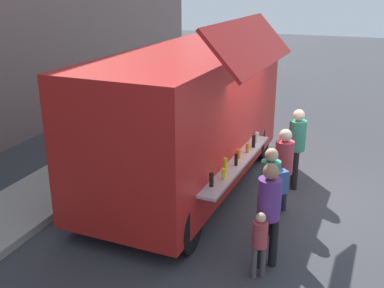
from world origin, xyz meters
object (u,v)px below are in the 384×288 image
customer_mid_with_backpack (271,184)px  food_truck_main (188,116)px  trash_bin (166,108)px  child_near_queue (260,239)px  customer_extra_browsing (297,142)px  customer_rear_waiting (269,207)px  customer_front_ordering (284,164)px

customer_mid_with_backpack → food_truck_main: bearing=11.3°
trash_bin → child_near_queue: size_ratio=0.92×
trash_bin → child_near_queue: 8.08m
trash_bin → customer_extra_browsing: 5.59m
customer_rear_waiting → food_truck_main: bearing=10.8°
customer_extra_browsing → customer_rear_waiting: bearing=80.2°
child_near_queue → customer_rear_waiting: bearing=-47.8°
food_truck_main → customer_rear_waiting: bearing=-134.0°
customer_front_ordering → customer_rear_waiting: customer_rear_waiting is taller
food_truck_main → child_near_queue: 3.51m
customer_mid_with_backpack → trash_bin: bearing=-5.4°
child_near_queue → trash_bin: bearing=-5.8°
customer_mid_with_backpack → customer_rear_waiting: customer_rear_waiting is taller
customer_extra_browsing → child_near_queue: size_ratio=1.60×
customer_front_ordering → customer_mid_with_backpack: 0.97m
customer_mid_with_backpack → customer_extra_browsing: customer_extra_browsing is taller
customer_mid_with_backpack → customer_extra_browsing: size_ratio=0.94×
trash_bin → customer_mid_with_backpack: (-5.55, -4.35, 0.50)m
trash_bin → customer_rear_waiting: bearing=-145.1°
food_truck_main → customer_front_ordering: bearing=-99.7°
food_truck_main → child_near_queue: bearing=-138.3°
trash_bin → customer_rear_waiting: 7.86m
food_truck_main → child_near_queue: size_ratio=5.58×
food_truck_main → trash_bin: food_truck_main is taller
trash_bin → customer_mid_with_backpack: 7.07m
trash_bin → customer_rear_waiting: (-6.43, -4.49, 0.53)m
trash_bin → customer_mid_with_backpack: customer_mid_with_backpack is taller
food_truck_main → child_near_queue: food_truck_main is taller
trash_bin → customer_extra_browsing: customer_extra_browsing is taller
customer_front_ordering → customer_extra_browsing: customer_extra_browsing is taller
food_truck_main → customer_mid_with_backpack: size_ratio=3.72×
food_truck_main → customer_mid_with_backpack: food_truck_main is taller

